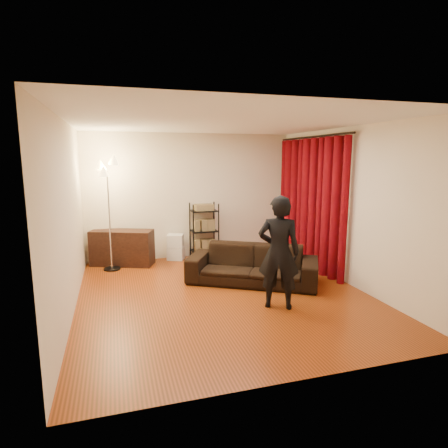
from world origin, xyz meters
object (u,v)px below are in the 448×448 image
object	(u,v)px
person	(279,252)
media_cabinet	(122,248)
storage_boxes	(176,247)
sofa	(252,265)
wire_shelf	(204,231)
floor_lamp	(109,216)

from	to	relation	value
person	media_cabinet	bearing A→B (deg)	-27.33
media_cabinet	storage_boxes	xyz separation A→B (m)	(1.12, 0.07, -0.08)
sofa	person	distance (m)	1.24
person	wire_shelf	xyz separation A→B (m)	(-0.39, 3.00, -0.22)
media_cabinet	wire_shelf	size ratio (longest dim) A/B	1.02
storage_boxes	floor_lamp	world-z (taller)	floor_lamp
wire_shelf	media_cabinet	bearing A→B (deg)	158.19
person	wire_shelf	world-z (taller)	person
media_cabinet	wire_shelf	bearing A→B (deg)	23.08
media_cabinet	person	bearing A→B (deg)	-32.69
sofa	person	bearing A→B (deg)	-61.85
sofa	wire_shelf	bearing A→B (deg)	132.46
wire_shelf	floor_lamp	size ratio (longest dim) A/B	0.56
media_cabinet	storage_boxes	world-z (taller)	media_cabinet
storage_boxes	wire_shelf	world-z (taller)	wire_shelf
media_cabinet	storage_boxes	size ratio (longest dim) A/B	2.20
person	wire_shelf	distance (m)	3.03
wire_shelf	person	bearing A→B (deg)	-106.00
wire_shelf	floor_lamp	xyz separation A→B (m)	(-1.96, -0.35, 0.47)
sofa	media_cabinet	world-z (taller)	media_cabinet
sofa	storage_boxes	size ratio (longest dim) A/B	3.98
storage_boxes	person	bearing A→B (deg)	-71.42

